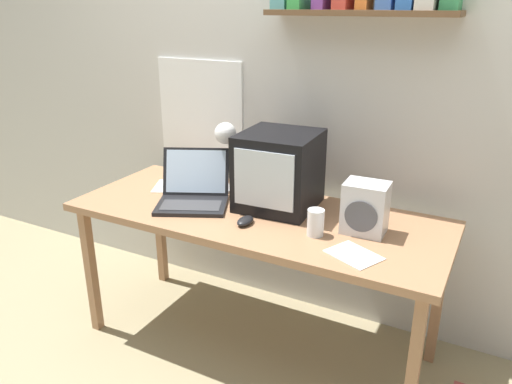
# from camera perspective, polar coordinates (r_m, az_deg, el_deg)

# --- Properties ---
(ground_plane) EXTENTS (12.00, 12.00, 0.00)m
(ground_plane) POSITION_cam_1_polar(r_m,az_deg,el_deg) (2.70, -0.00, -16.80)
(ground_plane) COLOR gray
(back_wall) EXTENTS (5.60, 0.24, 2.60)m
(back_wall) POSITION_cam_1_polar(r_m,az_deg,el_deg) (2.60, 5.31, 13.28)
(back_wall) COLOR beige
(back_wall) RESTS_ON ground_plane
(corner_desk) EXTENTS (1.76, 0.70, 0.73)m
(corner_desk) POSITION_cam_1_polar(r_m,az_deg,el_deg) (2.35, -0.00, -3.66)
(corner_desk) COLOR #A0704E
(corner_desk) RESTS_ON ground_plane
(crt_monitor) EXTENTS (0.36, 0.38, 0.36)m
(crt_monitor) POSITION_cam_1_polar(r_m,az_deg,el_deg) (2.33, 2.64, 2.49)
(crt_monitor) COLOR black
(crt_monitor) RESTS_ON corner_desk
(laptop) EXTENTS (0.43, 0.43, 0.24)m
(laptop) POSITION_cam_1_polar(r_m,az_deg,el_deg) (2.43, -7.15, 0.19)
(laptop) COLOR black
(laptop) RESTS_ON corner_desk
(desk_lamp) EXTENTS (0.12, 0.18, 0.37)m
(desk_lamp) POSITION_cam_1_polar(r_m,az_deg,el_deg) (2.47, -3.32, 5.61)
(desk_lamp) COLOR white
(desk_lamp) RESTS_ON corner_desk
(juice_glass) EXTENTS (0.07, 0.07, 0.11)m
(juice_glass) POSITION_cam_1_polar(r_m,az_deg,el_deg) (2.09, 6.82, -3.63)
(juice_glass) COLOR white
(juice_glass) RESTS_ON corner_desk
(space_heater) EXTENTS (0.19, 0.15, 0.22)m
(space_heater) POSITION_cam_1_polar(r_m,az_deg,el_deg) (2.13, 12.38, -1.79)
(space_heater) COLOR silver
(space_heater) RESTS_ON corner_desk
(computer_mouse) EXTENTS (0.06, 0.11, 0.03)m
(computer_mouse) POSITION_cam_1_polar(r_m,az_deg,el_deg) (2.19, -1.24, -3.32)
(computer_mouse) COLOR black
(computer_mouse) RESTS_ON corner_desk
(open_notebook) EXTENTS (0.33, 0.29, 0.00)m
(open_notebook) POSITION_cam_1_polar(r_m,az_deg,el_deg) (2.67, -8.54, 0.63)
(open_notebook) COLOR white
(open_notebook) RESTS_ON corner_desk
(loose_paper_near_monitor) EXTENTS (0.24, 0.21, 0.00)m
(loose_paper_near_monitor) POSITION_cam_1_polar(r_m,az_deg,el_deg) (1.97, 11.12, -7.07)
(loose_paper_near_monitor) COLOR white
(loose_paper_near_monitor) RESTS_ON corner_desk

